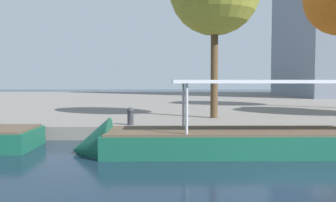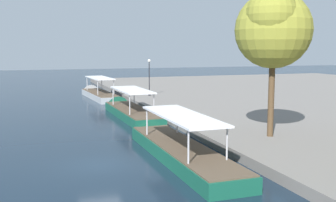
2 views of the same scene
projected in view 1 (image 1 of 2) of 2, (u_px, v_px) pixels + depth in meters
The scene contains 4 objects.
ground_plane at pixel (323, 192), 8.95m from camera, with size 220.00×220.00×0.00m, color #142333.
dock_promenade at pixel (198, 101), 44.25m from camera, with size 120.00×55.00×0.62m, color slate.
tour_boat_2 at pixel (255, 146), 13.77m from camera, with size 14.74×2.88×3.86m.
mooring_bollard_1 at pixel (129, 116), 17.55m from camera, with size 0.33×0.33×0.85m.
Camera 1 is at (-3.88, -8.79, 2.74)m, focal length 38.84 mm.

